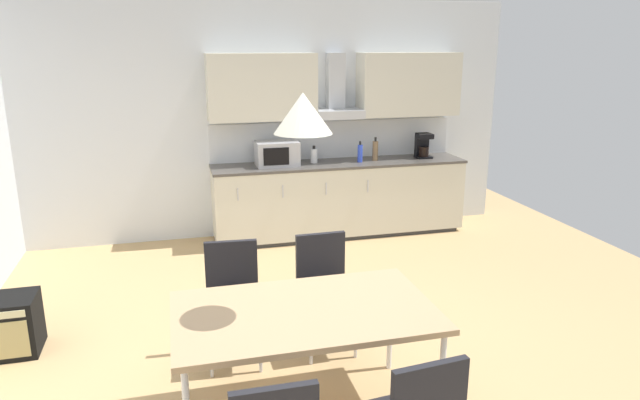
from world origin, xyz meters
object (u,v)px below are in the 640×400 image
object	(u,v)px
bottle_brown	(375,151)
dining_table	(305,316)
bottle_blue	(360,153)
coffee_maker	(423,145)
microwave	(277,154)
bottle_white	(314,155)
chair_far_right	(324,280)
pendant_lamp	(303,113)
chair_far_left	(233,290)
guitar_amp	(1,326)

from	to	relation	value
bottle_brown	dining_table	size ratio (longest dim) A/B	0.18
bottle_blue	coffee_maker	bearing A→B (deg)	5.08
microwave	bottle_white	size ratio (longest dim) A/B	2.37
microwave	bottle_blue	distance (m)	0.99
bottle_white	chair_far_right	world-z (taller)	bottle_white
coffee_maker	bottle_blue	xyz separation A→B (m)	(-0.83, -0.07, -0.04)
bottle_white	pendant_lamp	distance (m)	3.63
bottle_brown	chair_far_left	size ratio (longest dim) A/B	0.32
bottle_brown	pendant_lamp	size ratio (longest dim) A/B	0.88
coffee_maker	bottle_blue	world-z (taller)	coffee_maker
chair_far_right	guitar_amp	distance (m)	2.42
bottle_blue	bottle_brown	world-z (taller)	bottle_brown
pendant_lamp	guitar_amp	bearing A→B (deg)	146.82
dining_table	guitar_amp	size ratio (longest dim) A/B	2.95
dining_table	guitar_amp	xyz separation A→B (m)	(-2.01, 1.32, -0.47)
chair_far_right	guitar_amp	bearing A→B (deg)	168.54
dining_table	pendant_lamp	xyz separation A→B (m)	(0.00, 0.00, 1.19)
bottle_white	pendant_lamp	xyz separation A→B (m)	(-0.91, -3.40, 0.91)
chair_far_right	microwave	bearing A→B (deg)	87.42
dining_table	guitar_amp	world-z (taller)	dining_table
bottle_brown	chair_far_left	xyz separation A→B (m)	(-1.99, -2.51, -0.48)
bottle_white	pendant_lamp	world-z (taller)	pendant_lamp
bottle_blue	dining_table	distance (m)	3.61
bottle_blue	bottle_brown	xyz separation A→B (m)	(0.21, 0.05, 0.01)
bottle_brown	guitar_amp	bearing A→B (deg)	-150.96
chair_far_left	bottle_brown	bearing A→B (deg)	51.62
microwave	bottle_brown	world-z (taller)	same
bottle_brown	guitar_amp	world-z (taller)	bottle_brown
microwave	bottle_brown	size ratio (longest dim) A/B	1.71
guitar_amp	pendant_lamp	xyz separation A→B (m)	(2.01, -1.32, 1.67)
chair_far_left	chair_far_right	size ratio (longest dim) A/B	1.00
microwave	coffee_maker	bearing A→B (deg)	0.83
guitar_amp	bottle_blue	bearing A→B (deg)	29.86
coffee_maker	chair_far_right	size ratio (longest dim) A/B	0.34
dining_table	bottle_brown	bearing A→B (deg)	63.79
bottle_blue	guitar_amp	size ratio (longest dim) A/B	0.48
microwave	pendant_lamp	xyz separation A→B (m)	(-0.46, -3.35, 0.86)
bottle_brown	chair_far_right	size ratio (longest dim) A/B	0.32
dining_table	pendant_lamp	world-z (taller)	pendant_lamp
pendant_lamp	chair_far_left	bearing A→B (deg)	112.06
pendant_lamp	bottle_brown	bearing A→B (deg)	63.79
pendant_lamp	bottle_blue	bearing A→B (deg)	66.40
microwave	pendant_lamp	world-z (taller)	pendant_lamp
bottle_brown	pendant_lamp	distance (m)	3.83
microwave	coffee_maker	world-z (taller)	coffee_maker
coffee_maker	dining_table	xyz separation A→B (m)	(-2.28, -3.37, -0.35)
dining_table	guitar_amp	distance (m)	2.45
chair_far_left	bottle_blue	bearing A→B (deg)	54.11
guitar_amp	bottle_brown	bearing A→B (deg)	29.04
chair_far_left	pendant_lamp	xyz separation A→B (m)	(0.34, -0.84, 1.35)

